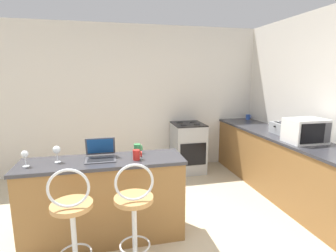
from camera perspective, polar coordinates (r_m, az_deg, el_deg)
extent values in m
cube|color=silver|center=(4.78, -8.53, 5.71)|extent=(12.00, 0.06, 2.60)
cube|color=olive|center=(2.94, -13.54, -15.72)|extent=(1.62, 0.47, 0.85)
cube|color=#333338|center=(2.77, -13.95, -7.52)|extent=(1.65, 0.50, 0.03)
cube|color=olive|center=(4.16, 24.51, -8.35)|extent=(0.63, 3.29, 0.85)
cube|color=#333338|center=(4.04, 25.00, -2.42)|extent=(0.66, 3.32, 0.03)
cylinder|color=silver|center=(2.54, -19.68, -22.82)|extent=(0.04, 0.04, 0.66)
cylinder|color=#B7844C|center=(2.37, -20.22, -15.94)|extent=(0.34, 0.34, 0.04)
torus|color=silver|center=(2.21, -20.85, -12.58)|extent=(0.32, 0.02, 0.32)
cylinder|color=silver|center=(2.53, -7.27, -22.40)|extent=(0.04, 0.04, 0.66)
torus|color=silver|center=(2.59, -7.21, -24.29)|extent=(0.28, 0.28, 0.02)
cylinder|color=#B7844C|center=(2.36, -7.47, -15.48)|extent=(0.34, 0.34, 0.04)
torus|color=silver|center=(2.20, -7.35, -12.08)|extent=(0.32, 0.02, 0.32)
cube|color=#47474C|center=(2.76, -14.44, -7.12)|extent=(0.30, 0.22, 0.01)
cube|color=black|center=(2.74, -14.45, -7.10)|extent=(0.26, 0.12, 0.00)
cube|color=#47474C|center=(2.85, -14.50, -4.27)|extent=(0.30, 0.08, 0.20)
cube|color=#19478C|center=(2.84, -14.51, -4.26)|extent=(0.27, 0.07, 0.17)
cube|color=white|center=(3.76, 27.73, -0.90)|extent=(0.47, 0.33, 0.31)
cube|color=black|center=(3.61, 28.98, -1.47)|extent=(0.33, 0.01, 0.25)
cube|color=#4C4C51|center=(3.76, 31.40, -1.27)|extent=(0.09, 0.01, 0.25)
cube|color=#9EA3A8|center=(4.19, 23.52, -0.45)|extent=(0.22, 0.31, 0.16)
cube|color=black|center=(4.15, 23.11, 0.64)|extent=(0.05, 0.21, 0.00)
cube|color=black|center=(4.21, 24.10, 0.69)|extent=(0.05, 0.21, 0.00)
cube|color=black|center=(4.12, 22.19, -0.09)|extent=(0.02, 0.02, 0.02)
cube|color=#9EA3A8|center=(4.80, 4.35, -4.75)|extent=(0.54, 0.60, 0.86)
cube|color=black|center=(4.53, 5.51, -6.18)|extent=(0.46, 0.01, 0.39)
cube|color=black|center=(4.70, 4.43, 0.44)|extent=(0.54, 0.60, 0.02)
cylinder|color=black|center=(4.55, 3.42, 0.28)|extent=(0.11, 0.11, 0.01)
cylinder|color=black|center=(4.62, 6.32, 0.40)|extent=(0.11, 0.11, 0.01)
cylinder|color=black|center=(4.77, 2.60, 0.80)|extent=(0.11, 0.11, 0.01)
cylinder|color=black|center=(4.84, 5.38, 0.91)|extent=(0.11, 0.11, 0.01)
cylinder|color=red|center=(2.69, -6.90, -6.26)|extent=(0.07, 0.07, 0.10)
torus|color=red|center=(2.70, -5.88, -6.10)|extent=(0.01, 0.07, 0.07)
cylinder|color=#338447|center=(2.91, -6.72, -4.94)|extent=(0.08, 0.08, 0.10)
torus|color=#338447|center=(2.91, -5.74, -4.79)|extent=(0.01, 0.07, 0.07)
cylinder|color=silver|center=(2.83, -22.90, -7.23)|extent=(0.06, 0.06, 0.00)
cylinder|color=silver|center=(2.82, -22.98, -6.28)|extent=(0.01, 0.01, 0.09)
sphere|color=silver|center=(2.80, -23.09, -4.76)|extent=(0.07, 0.07, 0.07)
cylinder|color=silver|center=(2.84, -28.52, -7.71)|extent=(0.06, 0.06, 0.00)
cylinder|color=silver|center=(2.82, -28.61, -6.78)|extent=(0.01, 0.01, 0.09)
sphere|color=silver|center=(2.80, -28.75, -5.36)|extent=(0.06, 0.06, 0.06)
cylinder|color=#2D51AD|center=(5.34, 17.00, 1.90)|extent=(0.08, 0.08, 0.10)
torus|color=#2D51AD|center=(5.36, 17.48, 1.97)|extent=(0.01, 0.06, 0.06)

